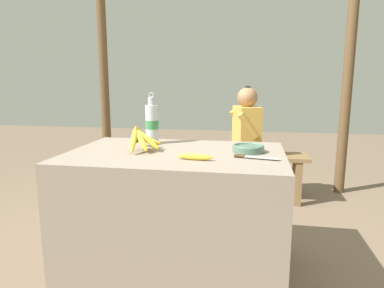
# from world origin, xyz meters

# --- Properties ---
(ground_plane) EXTENTS (12.00, 12.00, 0.00)m
(ground_plane) POSITION_xyz_m (0.00, 0.00, 0.00)
(ground_plane) COLOR #75604C
(market_counter) EXTENTS (1.24, 0.82, 0.75)m
(market_counter) POSITION_xyz_m (0.00, 0.00, 0.38)
(market_counter) COLOR gray
(market_counter) RESTS_ON ground_plane
(banana_bunch_ripe) EXTENTS (0.19, 0.33, 0.16)m
(banana_bunch_ripe) POSITION_xyz_m (-0.20, 0.00, 0.82)
(banana_bunch_ripe) COLOR #4C381E
(banana_bunch_ripe) RESTS_ON market_counter
(serving_bowl) EXTENTS (0.18, 0.18, 0.04)m
(serving_bowl) POSITION_xyz_m (0.41, 0.07, 0.77)
(serving_bowl) COLOR #4C6B5B
(serving_bowl) RESTS_ON market_counter
(water_bottle) EXTENTS (0.08, 0.08, 0.33)m
(water_bottle) POSITION_xyz_m (-0.21, 0.23, 0.88)
(water_bottle) COLOR silver
(water_bottle) RESTS_ON market_counter
(loose_banana_front) EXTENTS (0.19, 0.06, 0.04)m
(loose_banana_front) POSITION_xyz_m (0.14, -0.18, 0.77)
(loose_banana_front) COLOR gold
(loose_banana_front) RESTS_ON market_counter
(knife) EXTENTS (0.24, 0.07, 0.02)m
(knife) POSITION_xyz_m (0.43, -0.10, 0.76)
(knife) COLOR #BCBCC1
(knife) RESTS_ON market_counter
(wooden_bench) EXTENTS (1.82, 0.32, 0.45)m
(wooden_bench) POSITION_xyz_m (0.06, 1.41, 0.39)
(wooden_bench) COLOR brown
(wooden_bench) RESTS_ON ground_plane
(seated_vendor) EXTENTS (0.46, 0.43, 1.11)m
(seated_vendor) POSITION_xyz_m (0.33, 1.36, 0.65)
(seated_vendor) COLOR #564C60
(seated_vendor) RESTS_ON ground_plane
(banana_bunch_green) EXTENTS (0.18, 0.29, 0.14)m
(banana_bunch_green) POSITION_xyz_m (-0.40, 1.41, 0.52)
(banana_bunch_green) COLOR #4C381E
(banana_bunch_green) RESTS_ON wooden_bench
(support_post_near) EXTENTS (0.10, 0.10, 2.40)m
(support_post_near) POSITION_xyz_m (-1.23, 1.78, 1.20)
(support_post_near) COLOR brown
(support_post_near) RESTS_ON ground_plane
(support_post_far) EXTENTS (0.10, 0.10, 2.40)m
(support_post_far) POSITION_xyz_m (1.35, 1.78, 1.20)
(support_post_far) COLOR brown
(support_post_far) RESTS_ON ground_plane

